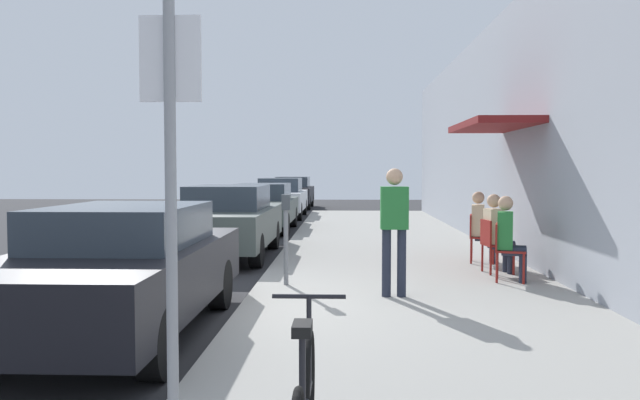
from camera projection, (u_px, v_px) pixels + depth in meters
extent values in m
plane|color=#2D2D30|center=(240.00, 314.00, 7.72)|extent=(60.00, 60.00, 0.00)
cube|color=#9E9B93|center=(405.00, 282.00, 9.62)|extent=(4.50, 32.00, 0.12)
cube|color=#999EA8|center=(565.00, 123.00, 9.41)|extent=(0.30, 32.00, 5.02)
cube|color=maroon|center=(492.00, 125.00, 11.09)|extent=(1.10, 2.80, 0.12)
cube|color=black|center=(121.00, 277.00, 6.66)|extent=(1.80, 4.40, 0.66)
cube|color=#333D47|center=(125.00, 225.00, 6.79)|extent=(1.48, 2.11, 0.43)
cylinder|color=black|center=(220.00, 284.00, 8.01)|extent=(0.22, 0.64, 0.64)
cylinder|color=black|center=(99.00, 283.00, 8.07)|extent=(0.22, 0.64, 0.64)
cylinder|color=black|center=(156.00, 343.00, 5.29)|extent=(0.22, 0.64, 0.64)
cube|color=#47514C|center=(227.00, 225.00, 12.74)|extent=(1.80, 4.40, 0.68)
cube|color=#333D47|center=(229.00, 197.00, 12.86)|extent=(1.48, 2.11, 0.48)
cylinder|color=black|center=(273.00, 235.00, 14.09)|extent=(0.22, 0.64, 0.64)
cylinder|color=black|center=(204.00, 235.00, 14.15)|extent=(0.22, 0.64, 0.64)
cylinder|color=black|center=(256.00, 251.00, 11.36)|extent=(0.22, 0.64, 0.64)
cylinder|color=black|center=(171.00, 250.00, 11.42)|extent=(0.22, 0.64, 0.64)
cube|color=#47514C|center=(262.00, 210.00, 18.19)|extent=(1.80, 4.40, 0.61)
cube|color=#333D47|center=(263.00, 191.00, 18.32)|extent=(1.48, 2.11, 0.47)
cylinder|color=black|center=(293.00, 217.00, 19.54)|extent=(0.22, 0.64, 0.64)
cylinder|color=black|center=(243.00, 217.00, 19.60)|extent=(0.22, 0.64, 0.64)
cylinder|color=black|center=(285.00, 224.00, 16.82)|extent=(0.22, 0.64, 0.64)
cylinder|color=black|center=(227.00, 224.00, 16.88)|extent=(0.22, 0.64, 0.64)
cube|color=silver|center=(280.00, 200.00, 23.40)|extent=(1.80, 4.40, 0.67)
cube|color=#333D47|center=(281.00, 185.00, 23.52)|extent=(1.48, 2.11, 0.50)
cylinder|color=black|center=(304.00, 207.00, 24.75)|extent=(0.22, 0.64, 0.64)
cylinder|color=black|center=(264.00, 207.00, 24.81)|extent=(0.22, 0.64, 0.64)
cylinder|color=black|center=(299.00, 212.00, 22.03)|extent=(0.22, 0.64, 0.64)
cylinder|color=black|center=(254.00, 211.00, 22.09)|extent=(0.22, 0.64, 0.64)
cube|color=black|center=(293.00, 194.00, 29.11)|extent=(1.80, 4.40, 0.68)
cube|color=#333D47|center=(293.00, 182.00, 29.23)|extent=(1.48, 2.11, 0.48)
cylinder|color=black|center=(311.00, 200.00, 30.46)|extent=(0.22, 0.64, 0.64)
cylinder|color=black|center=(279.00, 200.00, 30.52)|extent=(0.22, 0.64, 0.64)
cylinder|color=black|center=(308.00, 203.00, 27.74)|extent=(0.22, 0.64, 0.64)
cylinder|color=black|center=(273.00, 203.00, 27.80)|extent=(0.22, 0.64, 0.64)
cylinder|color=slate|center=(286.00, 247.00, 9.05)|extent=(0.07, 0.07, 1.10)
cube|color=#383D42|center=(286.00, 202.00, 9.02)|extent=(0.12, 0.10, 0.22)
cylinder|color=gray|center=(171.00, 243.00, 3.21)|extent=(0.06, 0.06, 2.60)
cube|color=white|center=(170.00, 59.00, 3.18)|extent=(0.32, 0.02, 0.44)
torus|color=black|center=(309.00, 382.00, 3.93)|extent=(0.04, 0.66, 0.66)
cylinder|color=black|center=(302.00, 379.00, 3.25)|extent=(0.04, 0.04, 0.50)
cube|color=black|center=(302.00, 328.00, 3.24)|extent=(0.10, 0.20, 0.06)
cylinder|color=black|center=(309.00, 341.00, 3.87)|extent=(0.03, 0.03, 0.56)
cylinder|color=black|center=(309.00, 297.00, 3.86)|extent=(0.46, 0.03, 0.03)
cylinder|color=maroon|center=(523.00, 265.00, 9.45)|extent=(0.04, 0.04, 0.45)
cylinder|color=maroon|center=(524.00, 269.00, 9.09)|extent=(0.04, 0.04, 0.45)
cylinder|color=maroon|center=(497.00, 264.00, 9.56)|extent=(0.04, 0.04, 0.45)
cylinder|color=maroon|center=(497.00, 268.00, 9.20)|extent=(0.04, 0.04, 0.45)
cube|color=maroon|center=(510.00, 251.00, 9.31)|extent=(0.54, 0.54, 0.03)
cube|color=maroon|center=(496.00, 237.00, 9.36)|extent=(0.14, 0.43, 0.40)
cylinder|color=#232838|center=(523.00, 265.00, 9.36)|extent=(0.11, 0.11, 0.47)
cylinder|color=#232838|center=(514.00, 250.00, 9.39)|extent=(0.38, 0.23, 0.14)
cylinder|color=#232838|center=(523.00, 267.00, 9.17)|extent=(0.11, 0.11, 0.47)
cylinder|color=#232838|center=(514.00, 251.00, 9.20)|extent=(0.38, 0.23, 0.14)
cube|color=#267233|center=(505.00, 230.00, 9.32)|extent=(0.31, 0.40, 0.56)
sphere|color=tan|center=(506.00, 203.00, 9.30)|extent=(0.22, 0.22, 0.22)
cylinder|color=maroon|center=(504.00, 258.00, 10.28)|extent=(0.04, 0.04, 0.45)
cylinder|color=maroon|center=(514.00, 261.00, 9.90)|extent=(0.04, 0.04, 0.45)
cylinder|color=maroon|center=(482.00, 258.00, 10.25)|extent=(0.04, 0.04, 0.45)
cylinder|color=maroon|center=(491.00, 261.00, 9.87)|extent=(0.04, 0.04, 0.45)
cube|color=maroon|center=(498.00, 245.00, 10.06)|extent=(0.49, 0.49, 0.03)
cube|color=maroon|center=(486.00, 232.00, 10.04)|extent=(0.09, 0.44, 0.40)
cylinder|color=#232838|center=(506.00, 258.00, 10.19)|extent=(0.11, 0.11, 0.47)
cylinder|color=#232838|center=(499.00, 244.00, 10.17)|extent=(0.38, 0.19, 0.14)
cylinder|color=#232838|center=(511.00, 259.00, 9.99)|extent=(0.11, 0.11, 0.47)
cylinder|color=#232838|center=(503.00, 245.00, 9.97)|extent=(0.38, 0.19, 0.14)
cube|color=#CCB28C|center=(493.00, 226.00, 10.04)|extent=(0.27, 0.39, 0.56)
sphere|color=tan|center=(494.00, 201.00, 10.02)|extent=(0.22, 0.22, 0.22)
cylinder|color=maroon|center=(493.00, 249.00, 11.35)|extent=(0.04, 0.04, 0.45)
cylinder|color=maroon|center=(493.00, 252.00, 10.98)|extent=(0.04, 0.04, 0.45)
cylinder|color=maroon|center=(472.00, 249.00, 11.45)|extent=(0.04, 0.04, 0.45)
cylinder|color=maroon|center=(471.00, 251.00, 11.08)|extent=(0.04, 0.04, 0.45)
cube|color=maroon|center=(482.00, 237.00, 11.20)|extent=(0.53, 0.53, 0.03)
cube|color=maroon|center=(471.00, 226.00, 11.25)|extent=(0.13, 0.44, 0.40)
cylinder|color=#232838|center=(492.00, 249.00, 11.26)|extent=(0.11, 0.11, 0.47)
cylinder|color=#232838|center=(485.00, 236.00, 11.29)|extent=(0.38, 0.22, 0.14)
cylinder|color=#232838|center=(493.00, 251.00, 11.07)|extent=(0.11, 0.11, 0.47)
cylinder|color=#232838|center=(485.00, 237.00, 11.09)|extent=(0.38, 0.22, 0.14)
cube|color=#CCB28C|center=(478.00, 220.00, 11.21)|extent=(0.29, 0.40, 0.56)
sphere|color=tan|center=(478.00, 198.00, 11.19)|extent=(0.22, 0.22, 0.22)
cylinder|color=#232838|center=(386.00, 263.00, 8.20)|extent=(0.12, 0.12, 0.90)
cylinder|color=#232838|center=(402.00, 263.00, 8.19)|extent=(0.12, 0.12, 0.90)
cube|color=#267233|center=(394.00, 208.00, 8.16)|extent=(0.36, 0.22, 0.56)
sphere|color=tan|center=(395.00, 177.00, 8.14)|extent=(0.22, 0.22, 0.22)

